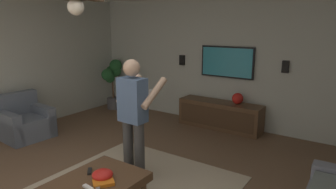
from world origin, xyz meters
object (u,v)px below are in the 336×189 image
object	(u,v)px
person_standing	(134,113)
vase_round	(238,99)
armchair	(24,123)
coffee_table	(97,189)
remote_black	(90,171)
wall_speaker_right	(182,60)
book	(103,183)
remote_grey	(98,187)
media_console	(220,115)
wall_speaker_left	(285,67)
bowl	(102,175)
remote_white	(88,188)
tv	(227,62)
potted_plant_tall	(113,78)

from	to	relation	value
person_standing	vase_round	bearing A→B (deg)	-7.50
armchair	coffee_table	bearing A→B (deg)	-12.78
remote_black	wall_speaker_right	world-z (taller)	wall_speaker_right
vase_round	book	bearing A→B (deg)	178.24
book	person_standing	bearing A→B (deg)	55.18
remote_grey	armchair	bearing A→B (deg)	25.35
media_console	remote_black	size ratio (longest dim) A/B	11.33
wall_speaker_left	wall_speaker_right	xyz separation A→B (m)	(0.00, 2.21, -0.02)
media_console	vase_round	size ratio (longest dim) A/B	7.73
media_console	wall_speaker_left	world-z (taller)	wall_speaker_left
armchair	book	size ratio (longest dim) A/B	3.89
bowl	remote_white	bearing A→B (deg)	-172.91
wall_speaker_right	armchair	bearing A→B (deg)	148.69
vase_round	wall_speaker_right	bearing A→B (deg)	81.41
tv	vase_round	world-z (taller)	tv
armchair	wall_speaker_left	xyz separation A→B (m)	(2.81, -3.92, 1.04)
person_standing	book	world-z (taller)	person_standing
remote_black	wall_speaker_left	xyz separation A→B (m)	(3.57, -1.23, 0.91)
remote_grey	wall_speaker_right	size ratio (longest dim) A/B	0.68
vase_round	remote_black	bearing A→B (deg)	172.58
vase_round	remote_white	bearing A→B (deg)	177.33
tv	wall_speaker_left	distance (m)	1.14
tv	book	size ratio (longest dim) A/B	5.10
media_console	remote_grey	world-z (taller)	media_console
person_standing	bowl	size ratio (longest dim) A/B	7.05
armchair	remote_white	xyz separation A→B (m)	(-1.01, -2.96, 0.13)
coffee_table	book	size ratio (longest dim) A/B	4.55
tv	vase_round	size ratio (longest dim) A/B	5.10
armchair	remote_black	size ratio (longest dim) A/B	5.71
coffee_table	remote_grey	world-z (taller)	remote_grey
coffee_table	potted_plant_tall	xyz separation A→B (m)	(3.28, 2.99, 0.48)
tv	potted_plant_tall	world-z (taller)	tv
book	bowl	bearing A→B (deg)	86.91
armchair	person_standing	xyz separation A→B (m)	(0.00, -2.72, 0.65)
coffee_table	wall_speaker_left	distance (m)	3.93
media_console	book	world-z (taller)	media_console
potted_plant_tall	wall_speaker_left	distance (m)	4.07
bowl	book	xyz separation A→B (m)	(-0.07, -0.09, -0.03)
book	vase_round	bearing A→B (deg)	33.83
armchair	media_console	bearing A→B (deg)	45.98
wall_speaker_left	coffee_table	bearing A→B (deg)	164.27
wall_speaker_right	book	bearing A→B (deg)	-160.27
coffee_table	remote_white	distance (m)	0.22
bowl	coffee_table	bearing A→B (deg)	145.18
remote_white	vase_round	distance (m)	3.62
book	media_console	bearing A→B (deg)	39.57
bowl	remote_black	distance (m)	0.25
remote_white	wall_speaker_left	xyz separation A→B (m)	(3.82, -0.96, 0.91)
book	vase_round	world-z (taller)	vase_round
tv	remote_white	size ratio (longest dim) A/B	7.48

